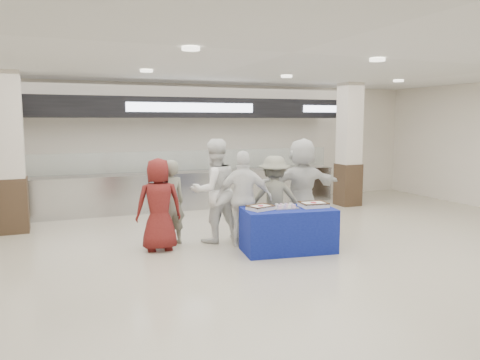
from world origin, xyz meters
name	(u,v)px	position (x,y,z in m)	size (l,w,h in m)	color
ground	(289,269)	(0.00, 0.00, 0.00)	(14.00, 14.00, 0.00)	beige
serving_line	(189,163)	(0.00, 5.40, 1.16)	(8.70, 0.85, 2.80)	#B0B2B7
column_left	(11,156)	(-4.00, 4.20, 1.53)	(0.55, 0.55, 3.20)	#342417
column_right	(349,148)	(4.00, 4.20, 1.53)	(0.55, 0.55, 3.20)	#342417
display_table	(288,230)	(0.44, 0.87, 0.38)	(1.55, 0.78, 0.75)	navy
sheet_cake_left	(261,207)	(-0.05, 0.94, 0.79)	(0.47, 0.41, 0.09)	white
sheet_cake_right	(313,204)	(0.91, 0.83, 0.80)	(0.48, 0.39, 0.10)	white
cupcake_tray	(285,206)	(0.40, 0.91, 0.78)	(0.46, 0.37, 0.07)	#A8A9AD
civilian_maroon	(159,205)	(-1.58, 1.77, 0.80)	(0.79, 0.51, 1.61)	maroon
soldier_a	(170,203)	(-1.32, 2.07, 0.77)	(0.56, 0.37, 1.54)	slate
chef_tall	(214,191)	(-0.50, 1.99, 0.95)	(0.93, 0.72, 1.91)	white
chef_short	(244,199)	(-0.11, 1.51, 0.85)	(1.00, 0.42, 1.71)	white
soldier_b	(274,198)	(0.55, 1.63, 0.80)	(1.03, 0.59, 1.59)	slate
civilian_white	(301,186)	(1.27, 1.89, 0.95)	(1.76, 0.56, 1.90)	white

